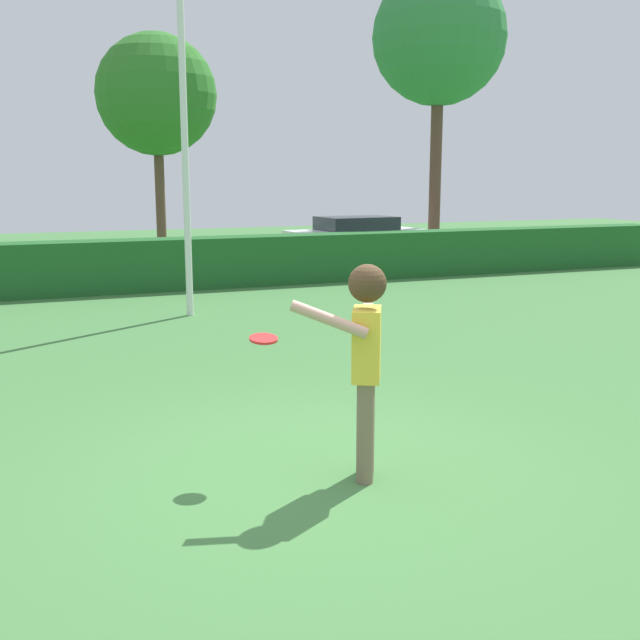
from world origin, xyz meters
TOP-DOWN VIEW (x-y plane):
  - ground_plane at (0.00, 0.00)m, footprint 60.00×60.00m
  - person at (0.27, -0.31)m, footprint 0.83×0.51m
  - frisbee at (-0.39, 0.27)m, footprint 0.24×0.24m
  - lamppost at (0.55, 7.59)m, footprint 0.24×0.24m
  - hedge_row at (0.00, 10.93)m, footprint 28.62×0.90m
  - parked_car_white at (7.36, 15.35)m, footprint 4.30×2.03m
  - maple_tree at (2.23, 19.53)m, footprint 3.83×3.83m
  - birch_tree at (10.30, 15.75)m, footprint 4.14×4.14m

SIDE VIEW (x-z plane):
  - ground_plane at x=0.00m, z-range 0.00..0.00m
  - hedge_row at x=0.00m, z-range 0.00..1.11m
  - parked_car_white at x=7.36m, z-range 0.06..1.31m
  - person at x=0.27m, z-range 0.22..1.99m
  - frisbee at x=-0.39m, z-range 1.08..1.14m
  - lamppost at x=0.55m, z-range 0.31..5.92m
  - maple_tree at x=2.23m, z-range 1.52..8.45m
  - birch_tree at x=10.30m, z-range 2.26..11.00m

